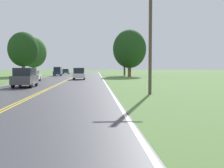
{
  "coord_description": "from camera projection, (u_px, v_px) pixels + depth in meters",
  "views": [
    {
      "loc": [
        4.29,
        1.26,
        2.02
      ],
      "look_at": [
        4.95,
        12.21,
        1.35
      ],
      "focal_mm": 45.0,
      "sensor_mm": 36.0,
      "label": 1
    }
  ],
  "objects": [
    {
      "name": "tree_left_verge",
      "position": [
        23.0,
        49.0,
        54.32
      ],
      "size": [
        5.83,
        5.83,
        8.77
      ],
      "color": "brown",
      "rests_on": "ground"
    },
    {
      "name": "car_dark_green_hatchback_receding",
      "position": [
        66.0,
        71.0,
        80.14
      ],
      "size": [
        1.84,
        3.68,
        1.42
      ],
      "rotation": [
        0.0,
        0.0,
        1.57
      ],
      "color": "black",
      "rests_on": "ground"
    },
    {
      "name": "tree_far_back",
      "position": [
        125.0,
        50.0,
        63.65
      ],
      "size": [
        4.15,
        4.15,
        8.26
      ],
      "color": "#473828",
      "rests_on": "ground"
    },
    {
      "name": "car_dark_grey_suv_nearest",
      "position": [
        25.0,
        77.0,
        27.71
      ],
      "size": [
        1.96,
        4.39,
        1.92
      ],
      "rotation": [
        0.0,
        0.0,
        1.59
      ],
      "color": "black",
      "rests_on": "ground"
    },
    {
      "name": "car_dark_blue_van_mid_far",
      "position": [
        58.0,
        71.0,
        63.58
      ],
      "size": [
        1.77,
        4.23,
        2.01
      ],
      "rotation": [
        0.0,
        0.0,
        1.58
      ],
      "color": "black",
      "rests_on": "ground"
    },
    {
      "name": "utility_pole_midground",
      "position": [
        150.0,
        36.0,
        20.43
      ],
      "size": [
        1.8,
        0.24,
        8.29
      ],
      "color": "brown",
      "rests_on": "ground"
    },
    {
      "name": "car_silver_sedan_approaching",
      "position": [
        32.0,
        76.0,
        37.81
      ],
      "size": [
        1.92,
        4.64,
        1.48
      ],
      "rotation": [
        0.0,
        0.0,
        1.6
      ],
      "color": "black",
      "rests_on": "ground"
    },
    {
      "name": "tree_right_cluster",
      "position": [
        130.0,
        49.0,
        57.35
      ],
      "size": [
        6.81,
        6.81,
        9.61
      ],
      "color": "brown",
      "rests_on": "ground"
    },
    {
      "name": "car_white_suv_mid_near",
      "position": [
        79.0,
        73.0,
        44.5
      ],
      "size": [
        1.88,
        3.95,
        1.87
      ],
      "rotation": [
        0.0,
        0.0,
        -1.56
      ],
      "color": "black",
      "rests_on": "ground"
    },
    {
      "name": "tree_mid_treeline",
      "position": [
        33.0,
        53.0,
        62.37
      ],
      "size": [
        5.85,
        5.85,
        8.6
      ],
      "color": "#473828",
      "rests_on": "ground"
    }
  ]
}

